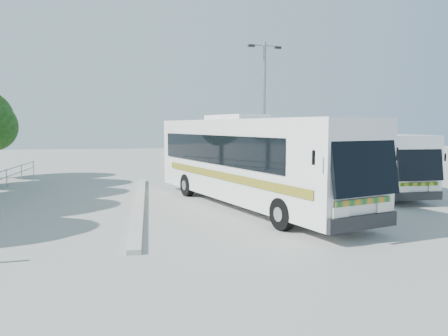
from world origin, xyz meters
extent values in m
plane|color=gray|center=(0.00, 0.00, 0.00)|extent=(100.00, 100.00, 0.00)
cube|color=#B2B2AD|center=(-2.30, 2.00, 0.07)|extent=(0.40, 16.00, 0.15)
cylinder|color=gray|center=(-10.00, 14.00, 0.50)|extent=(0.06, 0.06, 1.00)
cube|color=silver|center=(2.38, 0.58, 2.08)|extent=(6.79, 13.50, 3.38)
cube|color=black|center=(4.46, -5.77, 2.49)|extent=(2.58, 1.28, 2.15)
cube|color=black|center=(0.83, 0.77, 2.49)|extent=(3.38, 10.12, 1.22)
cube|color=black|center=(3.50, 1.65, 2.49)|extent=(3.38, 10.12, 1.22)
cube|color=#0E6529|center=(1.14, -0.18, 1.44)|extent=(3.63, 10.96, 0.31)
cylinder|color=black|center=(2.54, -3.92, 0.55)|extent=(0.66, 1.16, 1.11)
cylinder|color=black|center=(4.92, -3.13, 0.55)|extent=(0.66, 1.16, 1.11)
cylinder|color=black|center=(0.01, 3.77, 0.55)|extent=(0.66, 1.16, 1.11)
cylinder|color=black|center=(2.39, 4.55, 0.55)|extent=(0.66, 1.16, 1.11)
cube|color=white|center=(9.40, 4.48, 1.70)|extent=(2.46, 10.92, 2.77)
cube|color=black|center=(9.50, -0.99, 2.04)|extent=(2.09, 0.45, 1.76)
cube|color=black|center=(8.24, 5.00, 2.04)|extent=(0.20, 8.70, 1.00)
cube|color=black|center=(10.54, 5.04, 2.04)|extent=(0.20, 8.70, 1.00)
cube|color=#15540C|center=(8.25, 4.19, 1.18)|extent=(0.19, 9.43, 0.25)
cylinder|color=black|center=(8.44, 0.92, 0.45)|extent=(0.29, 0.91, 0.91)
cylinder|color=black|center=(10.49, 0.96, 0.45)|extent=(0.29, 0.91, 0.91)
cylinder|color=black|center=(8.32, 7.54, 0.45)|extent=(0.29, 0.91, 0.91)
cylinder|color=black|center=(10.37, 7.58, 0.45)|extent=(0.29, 0.91, 0.91)
cylinder|color=#95989D|center=(4.30, 5.17, 3.96)|extent=(0.19, 0.19, 7.93)
cylinder|color=#95989D|center=(4.30, 5.17, 7.73)|extent=(1.57, 0.40, 0.08)
cube|color=black|center=(3.52, 5.01, 7.68)|extent=(0.38, 0.25, 0.12)
cube|color=black|center=(5.07, 5.33, 7.68)|extent=(0.38, 0.25, 0.12)
camera|label=1|loc=(-1.83, -17.79, 3.51)|focal=35.00mm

